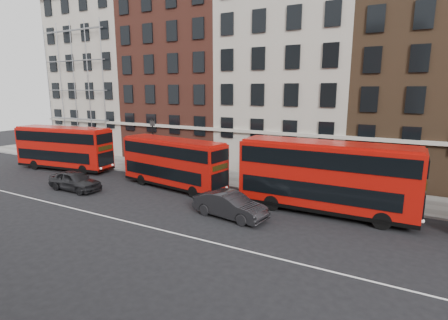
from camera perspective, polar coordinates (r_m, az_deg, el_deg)
The scene contains 12 objects.
ground at distance 22.18m, azimuth -4.70°, elevation -10.09°, with size 120.00×120.00×0.00m, color black.
pavement at distance 30.98m, azimuth 6.15°, elevation -3.65°, with size 80.00×5.00×0.15m, color gray.
kerb at distance 28.78m, azimuth 4.20°, elevation -4.80°, with size 80.00×0.30×0.16m, color gray.
road_centre_line at distance 20.68m, azimuth -7.84°, elevation -11.80°, with size 70.00×0.12×0.01m, color white.
building_terrace at distance 36.98m, azimuth 10.68°, elevation 14.57°, with size 64.00×11.95×22.00m.
bus_a at distance 39.08m, azimuth -24.72°, elevation 1.93°, with size 10.67×3.91×4.38m.
bus_b at distance 29.24m, azimuth -8.33°, elevation -0.32°, with size 10.04×3.67×4.13m.
bus_c at distance 23.89m, azimuth 16.17°, elevation -2.47°, with size 11.44×2.89×4.79m.
car_rear at distance 31.03m, azimuth -23.17°, elevation -3.12°, with size 1.91×4.75×1.62m, color #232326.
car_front at distance 22.63m, azimuth 0.99°, elevation -7.39°, with size 1.74×4.99×1.64m, color #232326.
lamp_post_left at distance 34.01m, azimuth -11.49°, elevation 2.72°, with size 0.44×0.44×5.33m.
iron_railings at distance 32.82m, azimuth 7.68°, elevation -1.79°, with size 6.60×0.06×1.00m, color black, non-canonical shape.
Camera 1 is at (11.55, -17.09, 8.17)m, focal length 28.00 mm.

